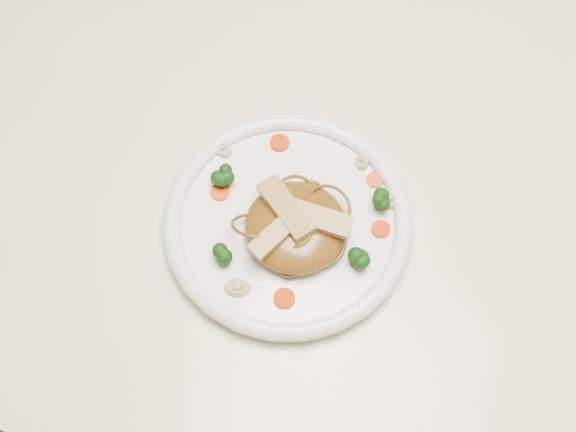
% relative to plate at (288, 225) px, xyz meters
% --- Properties ---
extents(ground, '(4.00, 4.00, 0.00)m').
position_rel_plate_xyz_m(ground, '(0.09, 0.09, -0.76)').
color(ground, '#4D311A').
rests_on(ground, ground).
extents(table, '(1.20, 0.80, 0.75)m').
position_rel_plate_xyz_m(table, '(0.09, 0.09, -0.11)').
color(table, beige).
rests_on(table, ground).
extents(plate, '(0.35, 0.35, 0.02)m').
position_rel_plate_xyz_m(plate, '(0.00, 0.00, 0.00)').
color(plate, white).
rests_on(plate, table).
extents(noodle_mound, '(0.13, 0.13, 0.04)m').
position_rel_plate_xyz_m(noodle_mound, '(0.01, -0.01, 0.02)').
color(noodle_mound, brown).
rests_on(noodle_mound, plate).
extents(chicken_a, '(0.08, 0.03, 0.01)m').
position_rel_plate_xyz_m(chicken_a, '(0.03, -0.00, 0.04)').
color(chicken_a, tan).
rests_on(chicken_a, noodle_mound).
extents(chicken_b, '(0.08, 0.06, 0.01)m').
position_rel_plate_xyz_m(chicken_b, '(-0.00, -0.00, 0.04)').
color(chicken_b, tan).
rests_on(chicken_b, noodle_mound).
extents(chicken_c, '(0.04, 0.07, 0.01)m').
position_rel_plate_xyz_m(chicken_c, '(0.00, -0.03, 0.04)').
color(chicken_c, tan).
rests_on(chicken_c, noodle_mound).
extents(broccoli_0, '(0.03, 0.03, 0.03)m').
position_rel_plate_xyz_m(broccoli_0, '(0.09, 0.06, 0.03)').
color(broccoli_0, '#11360B').
rests_on(broccoli_0, plate).
extents(broccoli_1, '(0.03, 0.03, 0.03)m').
position_rel_plate_xyz_m(broccoli_1, '(-0.08, 0.02, 0.02)').
color(broccoli_1, '#11360B').
rests_on(broccoli_1, plate).
extents(broccoli_2, '(0.03, 0.03, 0.03)m').
position_rel_plate_xyz_m(broccoli_2, '(-0.05, -0.07, 0.02)').
color(broccoli_2, '#11360B').
rests_on(broccoli_2, plate).
extents(broccoli_3, '(0.03, 0.03, 0.03)m').
position_rel_plate_xyz_m(broccoli_3, '(0.09, -0.02, 0.02)').
color(broccoli_3, '#11360B').
rests_on(broccoli_3, plate).
extents(carrot_0, '(0.02, 0.02, 0.00)m').
position_rel_plate_xyz_m(carrot_0, '(0.07, 0.08, 0.01)').
color(carrot_0, red).
rests_on(carrot_0, plate).
extents(carrot_1, '(0.03, 0.03, 0.00)m').
position_rel_plate_xyz_m(carrot_1, '(-0.08, 0.00, 0.01)').
color(carrot_1, red).
rests_on(carrot_1, plate).
extents(carrot_2, '(0.02, 0.02, 0.00)m').
position_rel_plate_xyz_m(carrot_2, '(0.10, 0.03, 0.01)').
color(carrot_2, red).
rests_on(carrot_2, plate).
extents(carrot_3, '(0.03, 0.03, 0.00)m').
position_rel_plate_xyz_m(carrot_3, '(-0.05, 0.09, 0.01)').
color(carrot_3, red).
rests_on(carrot_3, plate).
extents(carrot_4, '(0.03, 0.03, 0.00)m').
position_rel_plate_xyz_m(carrot_4, '(0.03, -0.08, 0.01)').
color(carrot_4, red).
rests_on(carrot_4, plate).
extents(mushroom_0, '(0.04, 0.04, 0.01)m').
position_rel_plate_xyz_m(mushroom_0, '(-0.02, -0.09, 0.01)').
color(mushroom_0, '#C4AF93').
rests_on(mushroom_0, plate).
extents(mushroom_1, '(0.03, 0.03, 0.01)m').
position_rel_plate_xyz_m(mushroom_1, '(0.09, 0.07, 0.01)').
color(mushroom_1, '#C4AF93').
rests_on(mushroom_1, plate).
extents(mushroom_2, '(0.03, 0.03, 0.01)m').
position_rel_plate_xyz_m(mushroom_2, '(-0.10, 0.05, 0.01)').
color(mushroom_2, '#C4AF93').
rests_on(mushroom_2, plate).
extents(mushroom_3, '(0.03, 0.03, 0.01)m').
position_rel_plate_xyz_m(mushroom_3, '(0.05, 0.10, 0.01)').
color(mushroom_3, '#C4AF93').
rests_on(mushroom_3, plate).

